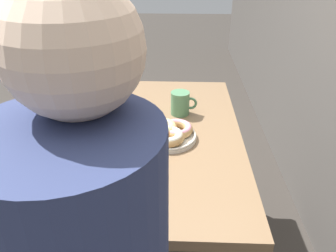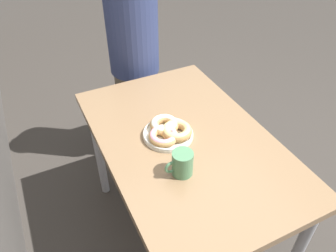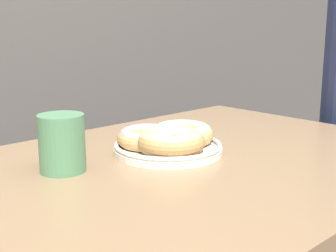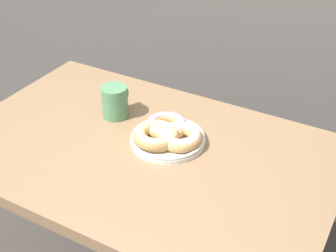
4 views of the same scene
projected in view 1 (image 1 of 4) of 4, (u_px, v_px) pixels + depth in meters
name	position (u px, v px, depth m)	size (l,w,h in m)	color
dining_table	(154.00, 149.00, 1.44)	(1.17, 0.75, 0.77)	#846647
donut_plate	(168.00, 132.00, 1.34)	(0.25, 0.25, 0.06)	silver
coffee_mug	(181.00, 103.00, 1.52)	(0.09, 0.12, 0.11)	#4C7F56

